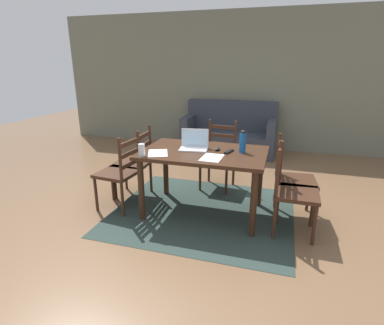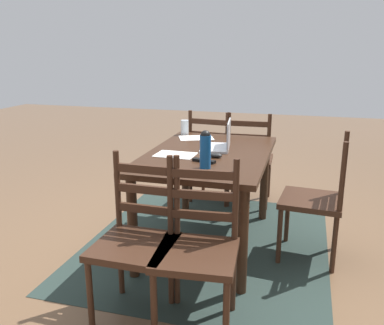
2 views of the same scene
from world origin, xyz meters
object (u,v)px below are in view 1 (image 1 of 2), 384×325
chair_far_head (219,156)px  tv_remote (229,152)px  dining_table (204,160)px  chair_left_near (120,173)px  water_bottle (243,141)px  computer_mouse (217,149)px  chair_left_far (134,163)px  laptop (194,144)px  chair_right_far (292,180)px  couch (229,134)px  drinking_glass (142,150)px  chair_right_near (292,192)px

chair_far_head → tv_remote: chair_far_head is taller
dining_table → chair_left_near: chair_left_near is taller
water_bottle → computer_mouse: size_ratio=2.56×
chair_left_far → laptop: laptop is taller
chair_right_far → tv_remote: chair_right_far is taller
chair_left_far → chair_far_head: same height
couch → drinking_glass: bearing=-97.8°
water_bottle → tv_remote: size_ratio=1.51×
water_bottle → chair_right_far: bearing=10.0°
chair_right_near → computer_mouse: size_ratio=9.50×
chair_far_head → chair_right_far: bearing=-33.2°
dining_table → water_bottle: (0.43, 0.08, 0.24)m
drinking_glass → tv_remote: (0.88, 0.41, -0.06)m
chair_right_near → couch: bearing=112.1°
chair_left_near → tv_remote: (1.28, 0.22, 0.31)m
chair_right_near → chair_far_head: bearing=134.5°
dining_table → computer_mouse: 0.20m
chair_right_far → tv_remote: (-0.71, -0.14, 0.31)m
drinking_glass → chair_right_near: bearing=6.8°
chair_right_far → tv_remote: bearing=-168.6°
laptop → computer_mouse: bearing=3.3°
chair_left_far → computer_mouse: bearing=-5.0°
tv_remote → chair_right_far: bearing=-152.3°
laptop → chair_far_head: bearing=79.7°
chair_left_far → chair_right_near: bearing=-10.4°
dining_table → couch: bearing=93.7°
chair_left_near → tv_remote: bearing=9.8°
chair_right_near → couch: couch is taller
water_bottle → drinking_glass: size_ratio=1.92×
drinking_glass → tv_remote: size_ratio=0.79×
chair_far_head → chair_left_near: size_ratio=1.00×
drinking_glass → chair_far_head: bearing=63.4°
dining_table → chair_left_near: bearing=-169.4°
dining_table → laptop: (-0.13, 0.07, 0.16)m
dining_table → chair_right_near: (0.99, -0.18, -0.20)m
chair_left_far → couch: couch is taller
chair_left_near → water_bottle: 1.51m
chair_far_head → chair_left_near: (-1.00, -1.01, 0.00)m
chair_right_far → chair_left_near: bearing=-169.6°
chair_far_head → chair_right_far: same height
computer_mouse → tv_remote: 0.15m
chair_left_far → chair_far_head: 1.19m
laptop → computer_mouse: 0.28m
dining_table → couch: couch is taller
laptop → water_bottle: water_bottle is taller
couch → chair_right_near: bearing=-67.9°
chair_left_far → chair_far_head: bearing=32.8°
couch → computer_mouse: couch is taller
chair_right_near → laptop: 1.21m
chair_right_near → tv_remote: bearing=163.0°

